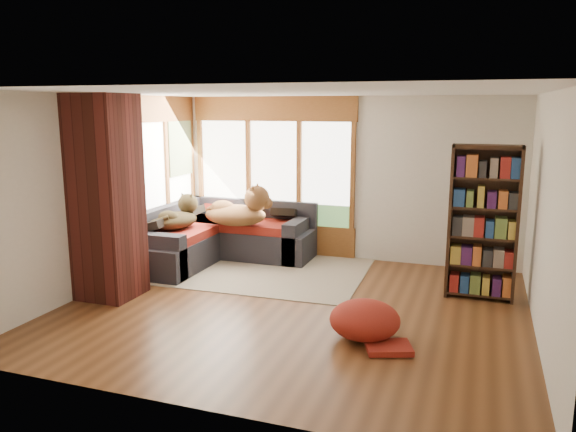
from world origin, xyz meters
The scene contains 17 objects.
floor centered at (0.00, 0.00, 0.00)m, with size 5.50×5.50×0.00m, color #4F2D16.
ceiling centered at (0.00, 0.00, 2.60)m, with size 5.50×5.50×0.00m, color white.
wall_back centered at (0.00, 2.50, 1.30)m, with size 5.50×0.04×2.60m, color silver.
wall_front centered at (0.00, -2.50, 1.30)m, with size 5.50×0.04×2.60m, color silver.
wall_left centered at (-2.75, 0.00, 1.30)m, with size 0.04×5.00×2.60m, color silver.
wall_right centered at (2.75, 0.00, 1.30)m, with size 0.04×5.00×2.60m, color silver.
windows_back centered at (-1.20, 2.47, 1.35)m, with size 2.82×0.10×1.90m.
windows_left centered at (-2.72, 1.20, 1.35)m, with size 0.10×2.62×1.90m.
roller_blind centered at (-2.69, 2.03, 1.75)m, with size 0.03×0.72×0.90m, color #7F9662.
brick_chimney centered at (-2.40, -0.35, 1.30)m, with size 0.70×0.70×2.60m, color #471914.
sectional_sofa centered at (-1.95, 1.70, 0.30)m, with size 2.20×2.20×0.80m.
area_rug centered at (-1.04, 1.41, 0.01)m, with size 3.21×2.46×0.01m, color beige.
bookshelf centered at (2.14, 1.13, 0.99)m, with size 0.85×0.28×1.98m.
pouf centered at (1.01, -0.62, 0.22)m, with size 0.75×0.75×0.41m, color maroon.
dog_tan centered at (-1.44, 1.65, 0.82)m, with size 1.08×0.72×0.56m.
dog_brindle centered at (-2.26, 1.18, 0.76)m, with size 0.65×0.88×0.44m.
throw_pillows centered at (-1.92, 1.85, 0.75)m, with size 1.98×1.68×0.45m.
Camera 1 is at (2.10, -6.23, 2.44)m, focal length 35.00 mm.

